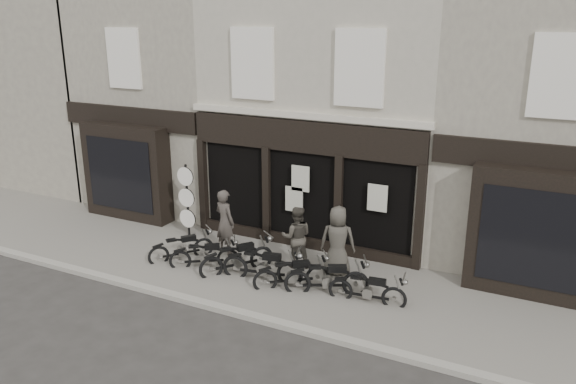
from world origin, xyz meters
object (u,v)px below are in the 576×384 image
at_px(motorcycle_3, 263,269).
at_px(advert_sign_post, 187,203).
at_px(motorcycle_1, 205,258).
at_px(motorcycle_0, 182,250).
at_px(motorcycle_4, 293,277).
at_px(man_left, 225,222).
at_px(motorcycle_6, 368,292).
at_px(motorcycle_2, 238,261).
at_px(motorcycle_5, 328,281).
at_px(man_centre, 297,237).
at_px(man_right, 338,241).

distance_m(motorcycle_3, advert_sign_post, 4.03).
bearing_deg(motorcycle_1, motorcycle_0, 136.68).
relative_size(motorcycle_4, man_left, 0.89).
bearing_deg(motorcycle_6, motorcycle_2, 171.38).
distance_m(motorcycle_2, motorcycle_5, 2.64).
bearing_deg(motorcycle_6, advert_sign_post, 158.84).
distance_m(motorcycle_2, man_left, 1.44).
height_order(motorcycle_4, motorcycle_6, motorcycle_4).
bearing_deg(man_left, motorcycle_3, 168.19).
relative_size(motorcycle_0, man_left, 0.86).
distance_m(motorcycle_0, motorcycle_4, 3.57).
xyz_separation_m(motorcycle_6, advert_sign_post, (-6.43, 1.61, 0.81)).
height_order(motorcycle_0, motorcycle_2, motorcycle_2).
distance_m(motorcycle_4, advert_sign_post, 4.82).
relative_size(motorcycle_3, motorcycle_6, 1.14).
distance_m(motorcycle_1, motorcycle_4, 2.68).
distance_m(motorcycle_4, motorcycle_6, 1.98).
bearing_deg(man_centre, motorcycle_6, 131.74).
xyz_separation_m(man_left, man_right, (3.41, 0.11, -0.01)).
xyz_separation_m(motorcycle_4, man_centre, (-0.43, 1.12, 0.60)).
relative_size(motorcycle_4, man_centre, 0.98).
bearing_deg(man_right, man_centre, -14.75).
bearing_deg(motorcycle_5, motorcycle_0, 153.18).
distance_m(motorcycle_2, motorcycle_4, 1.73).
bearing_deg(motorcycle_4, man_right, 18.93).
xyz_separation_m(motorcycle_2, motorcycle_4, (1.72, -0.17, -0.03)).
relative_size(man_left, advert_sign_post, 0.79).
height_order(motorcycle_0, motorcycle_5, motorcycle_5).
relative_size(motorcycle_5, man_left, 1.03).
xyz_separation_m(motorcycle_2, motorcycle_5, (2.64, -0.05, -0.00)).
bearing_deg(motorcycle_2, motorcycle_3, -63.62).
xyz_separation_m(motorcycle_1, motorcycle_5, (3.60, 0.10, 0.04)).
bearing_deg(motorcycle_2, man_centre, -17.44).
distance_m(man_right, advert_sign_post, 5.23).
height_order(motorcycle_4, man_centre, man_centre).
bearing_deg(motorcycle_4, motorcycle_2, 136.70).
distance_m(motorcycle_2, man_centre, 1.71).
bearing_deg(motorcycle_5, advert_sign_post, 137.66).
bearing_deg(motorcycle_6, motorcycle_3, 173.97).
height_order(man_centre, man_right, man_right).
height_order(man_left, advert_sign_post, advert_sign_post).
distance_m(motorcycle_3, man_centre, 1.31).
height_order(motorcycle_5, advert_sign_post, advert_sign_post).
relative_size(motorcycle_6, man_centre, 1.11).
bearing_deg(man_right, motorcycle_6, 122.50).
distance_m(man_left, advert_sign_post, 1.90).
relative_size(motorcycle_3, motorcycle_4, 1.28).
bearing_deg(man_right, motorcycle_1, 2.05).
relative_size(motorcycle_5, advert_sign_post, 0.82).
bearing_deg(motorcycle_0, advert_sign_post, 66.84).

